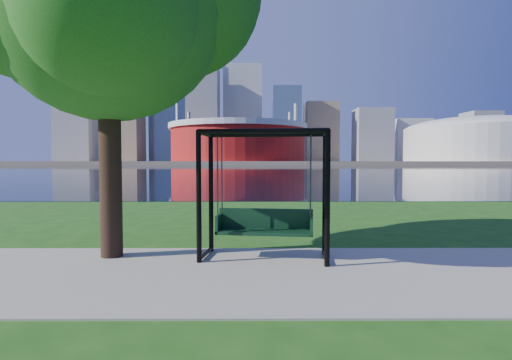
{
  "coord_description": "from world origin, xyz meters",
  "views": [
    {
      "loc": [
        -0.02,
        -7.33,
        1.97
      ],
      "look_at": [
        0.01,
        0.0,
        1.63
      ],
      "focal_mm": 28.0,
      "sensor_mm": 36.0,
      "label": 1
    }
  ],
  "objects": [
    {
      "name": "arena",
      "position": [
        135.0,
        235.0,
        15.87
      ],
      "size": [
        84.0,
        84.0,
        26.56
      ],
      "color": "beige",
      "rests_on": "far_bank"
    },
    {
      "name": "far_bank",
      "position": [
        0.0,
        306.0,
        1.0
      ],
      "size": [
        900.0,
        228.0,
        2.0
      ],
      "primitive_type": "cube",
      "color": "#937F60",
      "rests_on": "ground"
    },
    {
      "name": "river",
      "position": [
        0.0,
        102.0,
        0.01
      ],
      "size": [
        900.0,
        180.0,
        0.02
      ],
      "primitive_type": "cube",
      "color": "black",
      "rests_on": "ground"
    },
    {
      "name": "ground",
      "position": [
        0.0,
        0.0,
        0.0
      ],
      "size": [
        900.0,
        900.0,
        0.0
      ],
      "primitive_type": "plane",
      "color": "#1E5114",
      "rests_on": "ground"
    },
    {
      "name": "skyline",
      "position": [
        -4.27,
        319.39,
        35.89
      ],
      "size": [
        392.0,
        66.0,
        96.5
      ],
      "color": "gray",
      "rests_on": "far_bank"
    },
    {
      "name": "swing",
      "position": [
        0.18,
        0.62,
        1.25
      ],
      "size": [
        2.64,
        1.4,
        2.58
      ],
      "rotation": [
        0.0,
        0.0,
        -0.13
      ],
      "color": "black",
      "rests_on": "ground"
    },
    {
      "name": "path",
      "position": [
        0.0,
        -0.5,
        0.01
      ],
      "size": [
        120.0,
        4.0,
        0.03
      ],
      "primitive_type": "cube",
      "color": "#9E937F",
      "rests_on": "ground"
    },
    {
      "name": "stadium",
      "position": [
        -10.0,
        235.0,
        14.23
      ],
      "size": [
        83.0,
        83.0,
        32.0
      ],
      "color": "maroon",
      "rests_on": "far_bank"
    }
  ]
}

